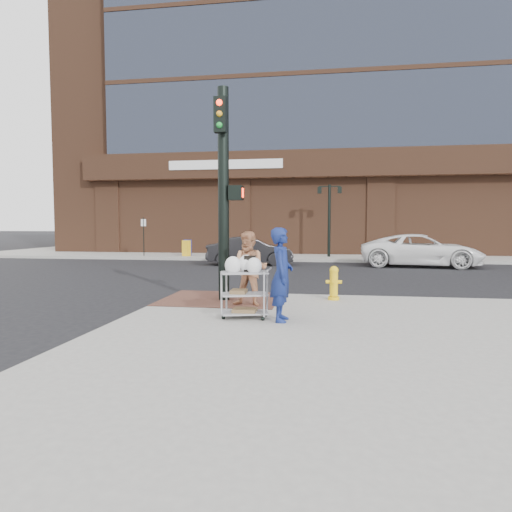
% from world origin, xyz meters
% --- Properties ---
extents(ground, '(220.00, 220.00, 0.00)m').
position_xyz_m(ground, '(0.00, 0.00, 0.00)').
color(ground, black).
rests_on(ground, ground).
extents(sidewalk_far, '(65.00, 36.00, 0.15)m').
position_xyz_m(sidewalk_far, '(12.50, 32.00, 0.07)').
color(sidewalk_far, gray).
rests_on(sidewalk_far, ground).
extents(brick_curb_ramp, '(2.80, 2.40, 0.01)m').
position_xyz_m(brick_curb_ramp, '(-0.60, 0.90, 0.16)').
color(brick_curb_ramp, brown).
rests_on(brick_curb_ramp, sidewalk_near).
extents(bank_building, '(42.00, 26.00, 28.00)m').
position_xyz_m(bank_building, '(5.00, 31.00, 14.15)').
color(bank_building, brown).
rests_on(bank_building, sidewalk_far).
extents(lamp_post, '(1.32, 0.22, 4.00)m').
position_xyz_m(lamp_post, '(2.00, 16.00, 2.62)').
color(lamp_post, black).
rests_on(lamp_post, sidewalk_far).
extents(parking_sign, '(0.05, 0.05, 2.20)m').
position_xyz_m(parking_sign, '(-8.50, 15.00, 1.25)').
color(parking_sign, black).
rests_on(parking_sign, sidewalk_far).
extents(traffic_signal_pole, '(0.61, 0.51, 5.00)m').
position_xyz_m(traffic_signal_pole, '(-0.48, 0.77, 2.83)').
color(traffic_signal_pole, black).
rests_on(traffic_signal_pole, sidewalk_near).
extents(woman_blue, '(0.43, 0.65, 1.75)m').
position_xyz_m(woman_blue, '(1.11, -1.37, 1.03)').
color(woman_blue, navy).
rests_on(woman_blue, sidewalk_near).
extents(pedestrian_tan, '(0.88, 0.73, 1.66)m').
position_xyz_m(pedestrian_tan, '(0.25, 0.09, 0.98)').
color(pedestrian_tan, tan).
rests_on(pedestrian_tan, sidewalk_near).
extents(sedan_dark, '(4.31, 2.10, 1.36)m').
position_xyz_m(sedan_dark, '(-1.78, 11.81, 0.68)').
color(sedan_dark, black).
rests_on(sedan_dark, ground).
extents(minivan_white, '(5.66, 3.07, 1.51)m').
position_xyz_m(minivan_white, '(6.21, 12.18, 0.75)').
color(minivan_white, white).
rests_on(minivan_white, ground).
extents(utility_cart, '(0.98, 0.71, 1.22)m').
position_xyz_m(utility_cart, '(0.38, -1.22, 0.70)').
color(utility_cart, '#96969A').
rests_on(utility_cart, sidewalk_near).
extents(fire_hydrant, '(0.38, 0.27, 0.82)m').
position_xyz_m(fire_hydrant, '(2.10, 1.23, 0.57)').
color(fire_hydrant, yellow).
rests_on(fire_hydrant, sidewalk_near).
extents(newsbox_yellow, '(0.48, 0.46, 0.89)m').
position_xyz_m(newsbox_yellow, '(-6.03, 15.19, 0.60)').
color(newsbox_yellow, yellow).
rests_on(newsbox_yellow, sidewalk_far).
extents(newsbox_blue, '(0.41, 0.37, 0.92)m').
position_xyz_m(newsbox_blue, '(-6.10, 15.60, 0.61)').
color(newsbox_blue, '#1A27AE').
rests_on(newsbox_blue, sidewalk_far).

